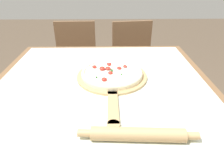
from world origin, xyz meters
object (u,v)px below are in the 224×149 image
object	(u,v)px
pizza	(112,73)
rolling_pin	(138,134)
pizza_peel	(112,78)
chair_left	(76,62)
chair_right	(133,61)

from	to	relation	value
pizza	rolling_pin	world-z (taller)	pizza
pizza_peel	pizza	bearing A→B (deg)	91.12
pizza_peel	pizza	xyz separation A→B (m)	(-0.00, 0.02, 0.02)
rolling_pin	pizza	bearing A→B (deg)	100.14
chair_left	pizza_peel	bearing A→B (deg)	-70.88
pizza_peel	chair_left	distance (m)	0.96
chair_left	pizza	bearing A→B (deg)	-70.34
rolling_pin	chair_left	world-z (taller)	chair_left
pizza_peel	chair_right	xyz separation A→B (m)	(0.22, 0.85, -0.29)
pizza	chair_left	size ratio (longest dim) A/B	0.37
pizza_peel	chair_left	size ratio (longest dim) A/B	0.68
chair_left	chair_right	distance (m)	0.55
pizza_peel	chair_right	world-z (taller)	chair_right
pizza	chair_right	bearing A→B (deg)	75.31
pizza_peel	pizza	size ratio (longest dim) A/B	1.83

